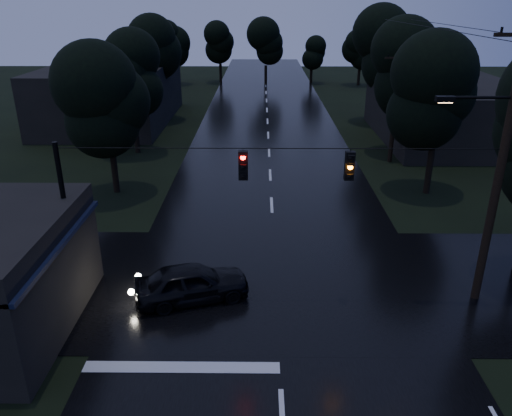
{
  "coord_description": "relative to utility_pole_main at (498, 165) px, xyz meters",
  "views": [
    {
      "loc": [
        -0.61,
        -5.11,
        10.43
      ],
      "look_at": [
        -0.79,
        13.73,
        2.48
      ],
      "focal_mm": 35.0,
      "sensor_mm": 36.0,
      "label": 1
    }
  ],
  "objects": [
    {
      "name": "main_road",
      "position": [
        -7.41,
        19.0,
        -5.26
      ],
      "size": [
        12.0,
        120.0,
        0.02
      ],
      "primitive_type": "cube",
      "color": "black",
      "rests_on": "ground"
    },
    {
      "name": "cross_street",
      "position": [
        -7.41,
        1.0,
        -5.26
      ],
      "size": [
        60.0,
        9.0,
        0.02
      ],
      "primitive_type": "cube",
      "color": "black",
      "rests_on": "ground"
    },
    {
      "name": "building_far_right",
      "position": [
        6.59,
        23.0,
        -3.06
      ],
      "size": [
        10.0,
        14.0,
        4.4
      ],
      "primitive_type": "cube",
      "color": "black",
      "rests_on": "ground"
    },
    {
      "name": "building_far_left",
      "position": [
        -21.41,
        29.0,
        -2.76
      ],
      "size": [
        10.0,
        16.0,
        5.0
      ],
      "primitive_type": "cube",
      "color": "black",
      "rests_on": "ground"
    },
    {
      "name": "utility_pole_main",
      "position": [
        0.0,
        0.0,
        0.0
      ],
      "size": [
        3.5,
        0.3,
        10.0
      ],
      "color": "black",
      "rests_on": "ground"
    },
    {
      "name": "utility_pole_far",
      "position": [
        0.89,
        17.0,
        -1.38
      ],
      "size": [
        2.0,
        0.3,
        7.5
      ],
      "color": "black",
      "rests_on": "ground"
    },
    {
      "name": "anchor_pole_left",
      "position": [
        -14.91,
        0.0,
        -2.26
      ],
      "size": [
        0.18,
        0.18,
        6.0
      ],
      "primitive_type": "cylinder",
      "color": "black",
      "rests_on": "ground"
    },
    {
      "name": "span_signals",
      "position": [
        -6.85,
        -0.01,
        -0.01
      ],
      "size": [
        15.0,
        0.37,
        1.12
      ],
      "color": "black",
      "rests_on": "ground"
    },
    {
      "name": "tree_left_a",
      "position": [
        -16.41,
        11.0,
        -0.02
      ],
      "size": [
        3.92,
        3.92,
        8.26
      ],
      "color": "black",
      "rests_on": "ground"
    },
    {
      "name": "tree_left_b",
      "position": [
        -17.01,
        19.0,
        0.36
      ],
      "size": [
        4.2,
        4.2,
        8.85
      ],
      "color": "black",
      "rests_on": "ground"
    },
    {
      "name": "tree_left_c",
      "position": [
        -17.61,
        29.0,
        0.74
      ],
      "size": [
        4.48,
        4.48,
        9.44
      ],
      "color": "black",
      "rests_on": "ground"
    },
    {
      "name": "tree_right_a",
      "position": [
        1.59,
        11.0,
        0.36
      ],
      "size": [
        4.2,
        4.2,
        8.85
      ],
      "color": "black",
      "rests_on": "ground"
    },
    {
      "name": "tree_right_b",
      "position": [
        2.19,
        19.0,
        0.74
      ],
      "size": [
        4.48,
        4.48,
        9.44
      ],
      "color": "black",
      "rests_on": "ground"
    },
    {
      "name": "tree_right_c",
      "position": [
        2.79,
        29.0,
        1.11
      ],
      "size": [
        4.76,
        4.76,
        10.03
      ],
      "color": "black",
      "rests_on": "ground"
    },
    {
      "name": "car",
      "position": [
        -10.55,
        -0.22,
        -4.54
      ],
      "size": [
        4.52,
        2.85,
        1.43
      ],
      "primitive_type": "imported",
      "rotation": [
        0.0,
        0.0,
        1.87
      ],
      "color": "black",
      "rests_on": "ground"
    }
  ]
}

